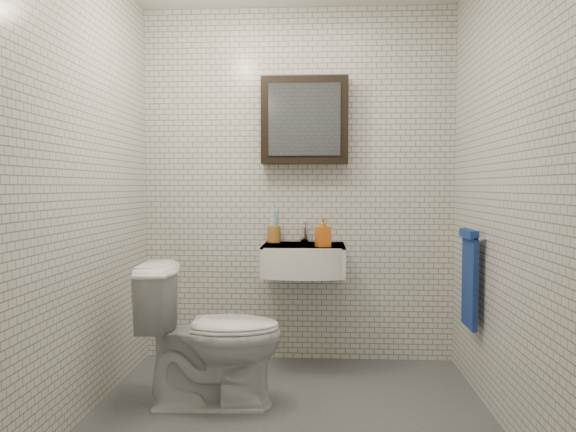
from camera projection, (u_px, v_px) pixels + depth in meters
The scene contains 9 objects.
ground at pixel (290, 413), 3.06m from camera, with size 2.20×2.00×0.01m, color #46494D.
room_shell at pixel (290, 144), 2.98m from camera, with size 2.22×2.02×2.51m.
washbasin at pixel (304, 259), 3.75m from camera, with size 0.55×0.50×0.20m.
faucet at pixel (304, 233), 3.94m from camera, with size 0.06×0.20×0.15m.
mirror_cabinet at pixel (305, 121), 3.89m from camera, with size 0.60×0.15×0.60m.
towel_rail at pixel (470, 274), 3.31m from camera, with size 0.09×0.30×0.58m.
toothbrush_cup at pixel (274, 233), 3.95m from camera, with size 0.10×0.10×0.25m.
soap_bottle at pixel (323, 232), 3.65m from camera, with size 0.09×0.09×0.19m, color orange.
toilet at pixel (212, 334), 3.19m from camera, with size 0.45×0.79×0.81m, color white.
Camera 1 is at (0.17, -2.99, 1.24)m, focal length 35.00 mm.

